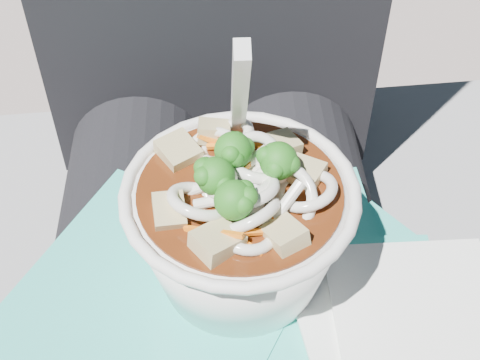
{
  "coord_description": "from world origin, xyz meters",
  "views": [
    {
      "loc": [
        0.0,
        -0.31,
        1.04
      ],
      "look_at": [
        0.02,
        -0.01,
        0.72
      ],
      "focal_mm": 50.0,
      "sensor_mm": 36.0,
      "label": 1
    }
  ],
  "objects_px": {
    "person_body": "(218,228)",
    "plastic_bag": "(252,288)",
    "udon_bowl": "(240,221)",
    "stone_ledge": "(222,348)",
    "lap": "(221,326)"
  },
  "relations": [
    {
      "from": "stone_ledge",
      "to": "udon_bowl",
      "type": "distance_m",
      "value": 0.48
    },
    {
      "from": "lap",
      "to": "plastic_bag",
      "type": "bearing_deg",
      "value": -35.0
    },
    {
      "from": "stone_ledge",
      "to": "person_body",
      "type": "xyz_separation_m",
      "value": [
        0.0,
        -0.06,
        0.33
      ]
    },
    {
      "from": "stone_ledge",
      "to": "person_body",
      "type": "height_order",
      "value": "person_body"
    },
    {
      "from": "lap",
      "to": "udon_bowl",
      "type": "bearing_deg",
      "value": -18.64
    },
    {
      "from": "lap",
      "to": "person_body",
      "type": "height_order",
      "value": "person_body"
    },
    {
      "from": "person_body",
      "to": "udon_bowl",
      "type": "height_order",
      "value": "person_body"
    },
    {
      "from": "udon_bowl",
      "to": "lap",
      "type": "bearing_deg",
      "value": 161.36
    },
    {
      "from": "stone_ledge",
      "to": "lap",
      "type": "bearing_deg",
      "value": -90.0
    },
    {
      "from": "person_body",
      "to": "plastic_bag",
      "type": "xyz_separation_m",
      "value": [
        0.02,
        -0.11,
        0.06
      ]
    },
    {
      "from": "person_body",
      "to": "udon_bowl",
      "type": "bearing_deg",
      "value": -80.53
    },
    {
      "from": "lap",
      "to": "udon_bowl",
      "type": "xyz_separation_m",
      "value": [
        0.02,
        -0.01,
        0.15
      ]
    },
    {
      "from": "person_body",
      "to": "lap",
      "type": "bearing_deg",
      "value": -90.0
    },
    {
      "from": "lap",
      "to": "plastic_bag",
      "type": "relative_size",
      "value": 1.12
    },
    {
      "from": "person_body",
      "to": "plastic_bag",
      "type": "height_order",
      "value": "person_body"
    }
  ]
}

